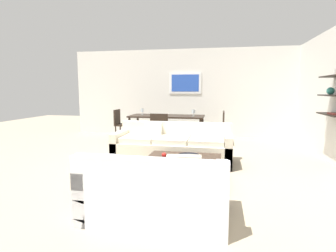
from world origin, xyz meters
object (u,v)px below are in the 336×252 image
(loveseat_white, at_px, (156,193))
(decorative_bowl, at_px, (189,156))
(coffee_table, at_px, (183,170))
(wine_glass_left_far, at_px, (142,110))
(dining_chair_left_far, at_px, (121,122))
(dining_chair_foot, at_px, (160,128))
(dining_chair_right_far, at_px, (219,125))
(wine_glass_right_far, at_px, (194,111))
(sofa_beige, at_px, (173,148))
(apple_on_coffee_table, at_px, (164,155))
(wine_glass_right_near, at_px, (193,112))
(dining_chair_right_near, at_px, (219,127))
(dining_table, at_px, (167,118))

(loveseat_white, relative_size, decorative_bowl, 4.49)
(coffee_table, bearing_deg, wine_glass_left_far, 116.52)
(dining_chair_left_far, bearing_deg, dining_chair_foot, -35.92)
(loveseat_white, bearing_deg, coffee_table, 84.30)
(loveseat_white, distance_m, dining_chair_right_far, 4.70)
(dining_chair_foot, bearing_deg, wine_glass_right_far, 52.08)
(sofa_beige, relative_size, apple_on_coffee_table, 30.46)
(dining_chair_left_far, bearing_deg, loveseat_white, -64.58)
(decorative_bowl, bearing_deg, wine_glass_right_near, 94.91)
(coffee_table, distance_m, dining_chair_foot, 2.55)
(dining_chair_foot, xyz_separation_m, wine_glass_right_near, (0.74, 0.73, 0.37))
(dining_chair_left_far, distance_m, dining_chair_right_far, 2.85)
(decorative_bowl, distance_m, wine_glass_left_far, 3.73)
(dining_chair_right_near, relative_size, wine_glass_left_far, 5.05)
(loveseat_white, bearing_deg, wine_glass_right_near, 90.67)
(dining_chair_left_far, bearing_deg, dining_table, -7.75)
(decorative_bowl, xyz_separation_m, wine_glass_left_far, (-1.73, 3.27, 0.46))
(sofa_beige, xyz_separation_m, apple_on_coffee_table, (0.07, -1.15, 0.13))
(dining_chair_right_near, distance_m, wine_glass_left_far, 2.21)
(dining_chair_left_far, bearing_deg, wine_glass_left_far, -7.22)
(dining_chair_right_near, bearing_deg, dining_table, 172.25)
(wine_glass_right_near, bearing_deg, dining_chair_left_far, 172.08)
(dining_chair_right_far, relative_size, wine_glass_right_near, 4.96)
(wine_glass_right_near, bearing_deg, dining_chair_right_far, 23.58)
(coffee_table, xyz_separation_m, decorative_bowl, (0.09, 0.03, 0.22))
(coffee_table, distance_m, wine_glass_right_far, 3.38)
(wine_glass_left_far, relative_size, wine_glass_right_near, 0.98)
(sofa_beige, bearing_deg, dining_chair_right_near, 63.96)
(dining_chair_left_far, relative_size, wine_glass_left_far, 5.05)
(apple_on_coffee_table, relative_size, dining_chair_foot, 0.09)
(dining_chair_left_far, bearing_deg, apple_on_coffee_table, -58.93)
(dining_chair_right_near, relative_size, dining_chair_foot, 1.00)
(loveseat_white, relative_size, wine_glass_left_far, 9.22)
(dining_chair_right_far, height_order, wine_glass_right_far, wine_glass_right_far)
(dining_table, distance_m, dining_chair_foot, 0.86)
(decorative_bowl, relative_size, wine_glass_right_near, 2.01)
(dining_chair_right_near, height_order, wine_glass_left_far, wine_glass_left_far)
(dining_chair_foot, xyz_separation_m, wine_glass_right_far, (0.74, 0.94, 0.36))
(apple_on_coffee_table, height_order, dining_chair_left_far, dining_chair_left_far)
(dining_chair_left_far, bearing_deg, dining_chair_right_far, 0.00)
(dining_chair_foot, bearing_deg, loveseat_white, -77.74)
(decorative_bowl, height_order, dining_chair_right_near, dining_chair_right_near)
(wine_glass_left_far, bearing_deg, dining_chair_foot, -52.08)
(sofa_beige, relative_size, dining_chair_right_near, 2.65)
(apple_on_coffee_table, xyz_separation_m, dining_chair_foot, (-0.60, 2.33, 0.09))
(dining_table, distance_m, wine_glass_right_near, 0.77)
(dining_chair_right_near, xyz_separation_m, dining_chair_foot, (-1.42, -0.64, 0.00))
(dining_chair_right_near, relative_size, wine_glass_right_near, 4.96)
(dining_chair_right_near, bearing_deg, wine_glass_right_far, 156.42)
(dining_chair_right_far, bearing_deg, sofa_beige, -111.95)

